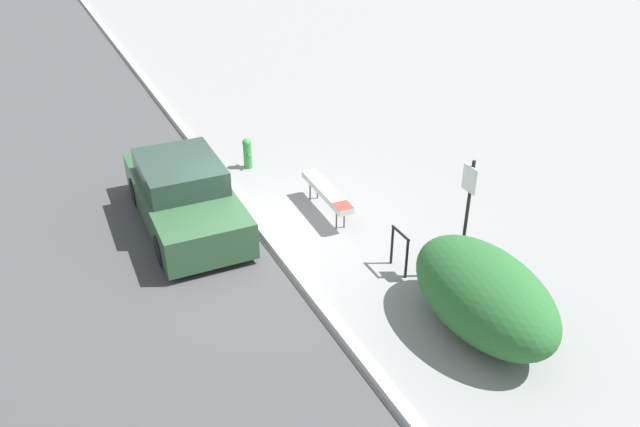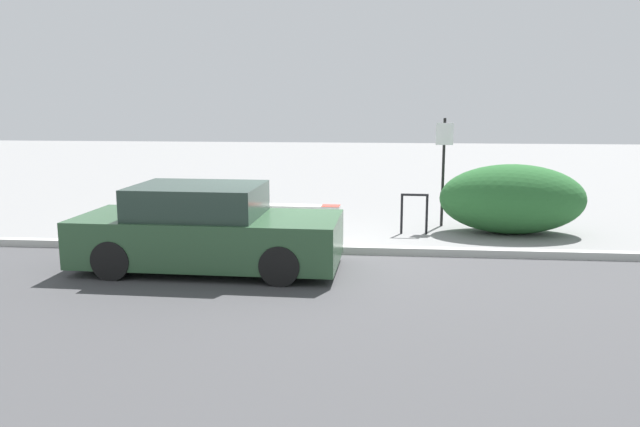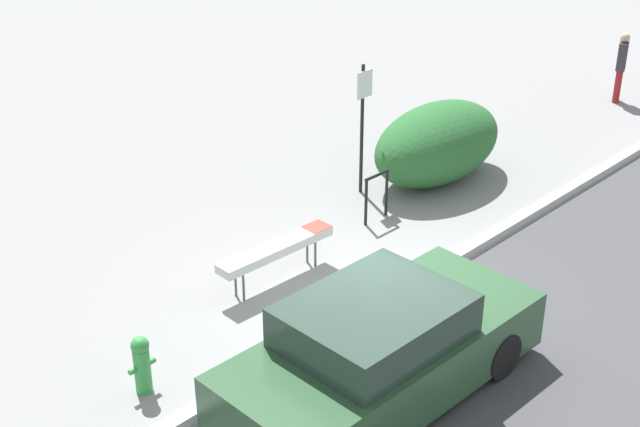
{
  "view_description": "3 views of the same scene",
  "coord_description": "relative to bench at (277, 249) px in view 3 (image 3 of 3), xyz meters",
  "views": [
    {
      "loc": [
        10.03,
        -3.68,
        6.64
      ],
      "look_at": [
        0.59,
        0.95,
        0.57
      ],
      "focal_mm": 35.0,
      "sensor_mm": 36.0,
      "label": 1
    },
    {
      "loc": [
        1.52,
        -10.7,
        2.64
      ],
      "look_at": [
        0.41,
        0.64,
        0.59
      ],
      "focal_mm": 35.0,
      "sensor_mm": 36.0,
      "label": 2
    },
    {
      "loc": [
        -7.77,
        -6.62,
        6.66
      ],
      "look_at": [
        0.18,
        1.07,
        1.09
      ],
      "focal_mm": 50.0,
      "sensor_mm": 36.0,
      "label": 3
    }
  ],
  "objects": [
    {
      "name": "ground_plane",
      "position": [
        0.24,
        -1.52,
        -0.52
      ],
      "size": [
        60.0,
        60.0,
        0.0
      ],
      "primitive_type": "plane",
      "color": "gray"
    },
    {
      "name": "curb",
      "position": [
        0.24,
        -1.52,
        -0.45
      ],
      "size": [
        60.0,
        0.2,
        0.13
      ],
      "color": "#B7B7B2",
      "rests_on": "ground_plane"
    },
    {
      "name": "bench",
      "position": [
        0.0,
        0.0,
        0.0
      ],
      "size": [
        1.96,
        0.4,
        0.6
      ],
      "rotation": [
        0.0,
        0.0,
        -0.04
      ],
      "color": "#515156",
      "rests_on": "ground_plane"
    },
    {
      "name": "bike_rack",
      "position": [
        2.45,
        0.24,
        -0.02
      ],
      "size": [
        0.55,
        0.06,
        0.83
      ],
      "rotation": [
        0.0,
        0.0,
        -0.01
      ],
      "color": "black",
      "rests_on": "ground_plane"
    },
    {
      "name": "sign_post",
      "position": [
        3.09,
        1.13,
        0.87
      ],
      "size": [
        0.36,
        0.08,
        2.3
      ],
      "color": "black",
      "rests_on": "ground_plane"
    },
    {
      "name": "fire_hydrant",
      "position": [
        -2.85,
        -0.71,
        -0.11
      ],
      "size": [
        0.36,
        0.22,
        0.77
      ],
      "color": "#338C3F",
      "rests_on": "ground_plane"
    },
    {
      "name": "shrub_hedge",
      "position": [
        4.42,
        0.51,
        0.18
      ],
      "size": [
        2.9,
        1.59,
        1.4
      ],
      "color": "#28602D",
      "rests_on": "ground_plane"
    },
    {
      "name": "pedestrian",
      "position": [
        10.53,
        0.19,
        0.31
      ],
      "size": [
        0.4,
        0.31,
        1.54
      ],
      "rotation": [
        0.0,
        0.0,
        0.4
      ],
      "color": "maroon",
      "rests_on": "ground_plane"
    },
    {
      "name": "parked_car_near",
      "position": [
        -0.96,
        -2.77,
        0.11
      ],
      "size": [
        4.16,
        1.82,
        1.35
      ],
      "rotation": [
        0.0,
        0.0,
        -0.02
      ],
      "color": "black",
      "rests_on": "ground_plane"
    }
  ]
}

